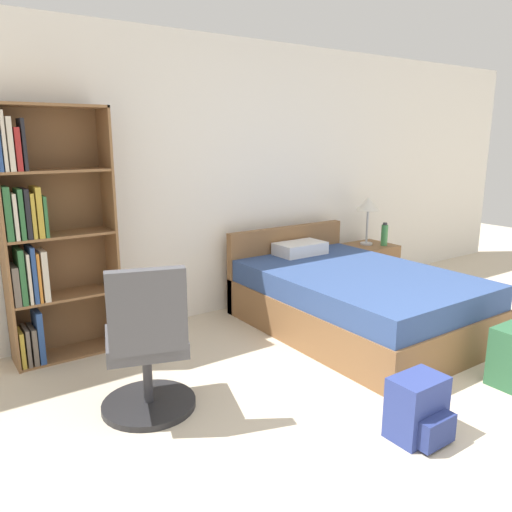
# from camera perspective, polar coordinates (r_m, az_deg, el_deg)

# --- Properties ---
(wall_back) EXTENTS (9.00, 0.06, 2.60)m
(wall_back) POSITION_cam_1_polar(r_m,az_deg,el_deg) (4.85, -4.24, 8.68)
(wall_back) COLOR white
(wall_back) RESTS_ON ground_plane
(bookshelf) EXTENTS (0.81, 0.31, 1.93)m
(bookshelf) POSITION_cam_1_polar(r_m,az_deg,el_deg) (4.06, -23.13, 1.81)
(bookshelf) COLOR brown
(bookshelf) RESTS_ON ground_plane
(bed) EXTENTS (1.42, 2.08, 0.80)m
(bed) POSITION_cam_1_polar(r_m,az_deg,el_deg) (4.58, 10.81, -4.79)
(bed) COLOR brown
(bed) RESTS_ON ground_plane
(office_chair) EXTENTS (0.61, 0.67, 0.99)m
(office_chair) POSITION_cam_1_polar(r_m,az_deg,el_deg) (3.17, -12.34, -10.52)
(office_chair) COLOR #232326
(office_chair) RESTS_ON ground_plane
(nightstand) EXTENTS (0.49, 0.50, 0.51)m
(nightstand) POSITION_cam_1_polar(r_m,az_deg,el_deg) (5.85, 12.81, -1.18)
(nightstand) COLOR brown
(nightstand) RESTS_ON ground_plane
(table_lamp) EXTENTS (0.26, 0.26, 0.54)m
(table_lamp) POSITION_cam_1_polar(r_m,az_deg,el_deg) (5.72, 12.70, 5.63)
(table_lamp) COLOR #B2B2B7
(table_lamp) RESTS_ON nightstand
(water_bottle) EXTENTS (0.07, 0.07, 0.26)m
(water_bottle) POSITION_cam_1_polar(r_m,az_deg,el_deg) (5.76, 14.46, 2.37)
(water_bottle) COLOR #3F8C4C
(water_bottle) RESTS_ON nightstand
(backpack_blue) EXTENTS (0.32, 0.29, 0.37)m
(backpack_blue) POSITION_cam_1_polar(r_m,az_deg,el_deg) (3.13, 18.10, -16.33)
(backpack_blue) COLOR navy
(backpack_blue) RESTS_ON ground_plane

